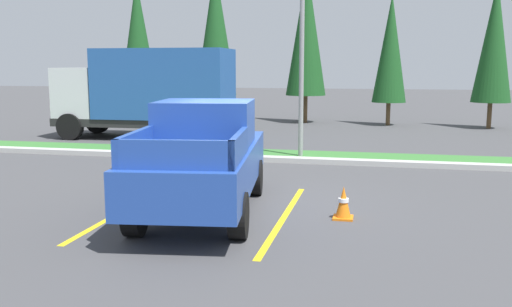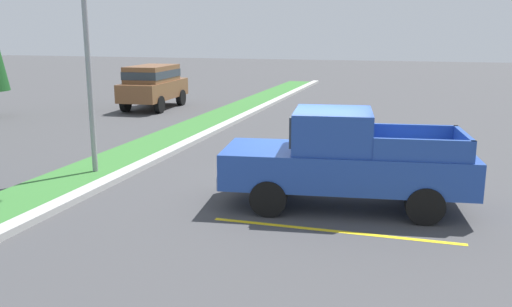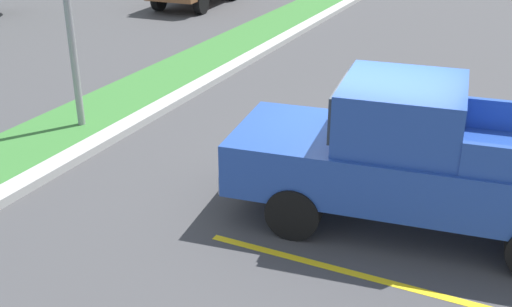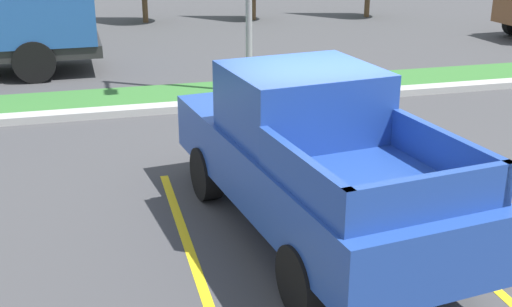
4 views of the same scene
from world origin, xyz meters
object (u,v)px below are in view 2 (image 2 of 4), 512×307
object	(u,v)px
street_light	(90,17)
suv_distant	(153,83)
traffic_cone	(353,165)
pickup_truck_main	(344,160)

from	to	relation	value
street_light	suv_distant	bearing A→B (deg)	20.52
suv_distant	traffic_cone	distance (m)	14.74
street_light	traffic_cone	bearing A→B (deg)	-75.34
street_light	pickup_truck_main	bearing A→B (deg)	-98.02
pickup_truck_main	traffic_cone	xyz separation A→B (m)	(2.62, 0.07, -0.75)
street_light	traffic_cone	size ratio (longest dim) A/B	11.70
pickup_truck_main	suv_distant	xyz separation A→B (m)	(12.56, 10.92, 0.20)
pickup_truck_main	street_light	distance (m)	7.29
suv_distant	street_light	distance (m)	12.74
suv_distant	street_light	bearing A→B (deg)	-159.48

